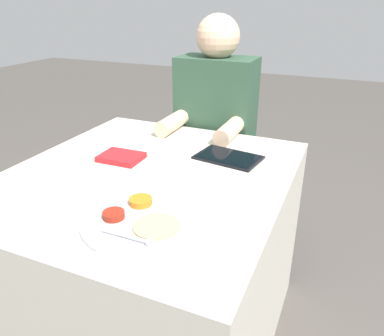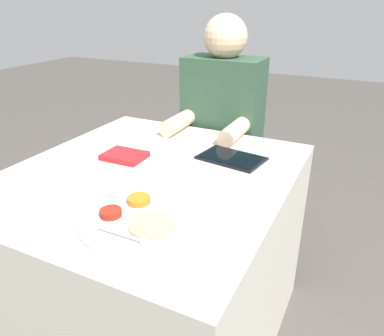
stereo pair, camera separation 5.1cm
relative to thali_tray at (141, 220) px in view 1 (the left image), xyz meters
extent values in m
plane|color=#4C4742|center=(-0.14, 0.27, -0.75)|extent=(12.00, 12.00, 0.00)
cube|color=beige|center=(-0.14, 0.27, -0.38)|extent=(0.92, 1.01, 0.74)
cylinder|color=#B7BABF|center=(0.00, 0.00, 0.00)|extent=(0.31, 0.31, 0.01)
cylinder|color=orange|center=(-0.04, 0.07, 0.01)|extent=(0.06, 0.06, 0.02)
cylinder|color=maroon|center=(-0.07, -0.02, 0.01)|extent=(0.06, 0.06, 0.02)
cylinder|color=tan|center=(0.06, -0.02, 0.01)|extent=(0.12, 0.12, 0.01)
cylinder|color=#B7BABF|center=(0.01, -0.09, 0.01)|extent=(0.13, 0.01, 0.01)
sphere|color=#B7BABF|center=(0.08, -0.09, 0.01)|extent=(0.02, 0.02, 0.02)
cube|color=silver|center=(-0.28, 0.34, 0.00)|extent=(0.15, 0.12, 0.01)
cube|color=red|center=(-0.28, 0.34, 0.00)|extent=(0.15, 0.12, 0.02)
cube|color=black|center=(0.08, 0.50, 0.00)|extent=(0.25, 0.18, 0.01)
cube|color=black|center=(0.08, 0.50, 0.00)|extent=(0.22, 0.16, 0.00)
cube|color=black|center=(-0.12, 0.91, -0.53)|extent=(0.32, 0.22, 0.44)
cube|color=#2D4C38|center=(-0.12, 0.91, -0.01)|extent=(0.35, 0.20, 0.60)
sphere|color=beige|center=(-0.12, 0.91, 0.38)|extent=(0.19, 0.19, 0.19)
cylinder|color=beige|center=(-0.26, 0.71, 0.03)|extent=(0.07, 0.23, 0.07)
cylinder|color=beige|center=(0.01, 0.71, 0.03)|extent=(0.07, 0.23, 0.07)
camera|label=1|loc=(0.46, -0.71, 0.53)|focal=35.00mm
camera|label=2|loc=(0.50, -0.69, 0.53)|focal=35.00mm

